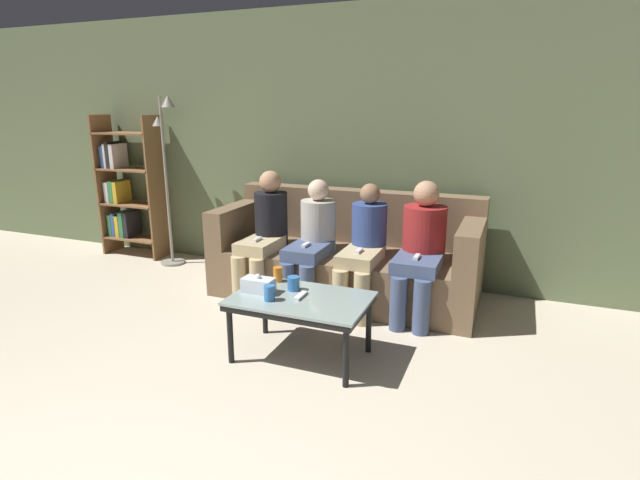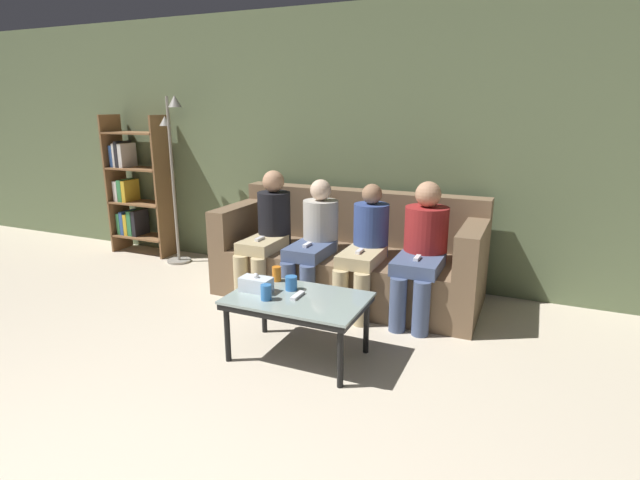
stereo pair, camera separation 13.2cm
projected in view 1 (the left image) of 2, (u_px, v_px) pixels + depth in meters
wall_back at (366, 148)px, 4.78m from camera, size 12.00×0.06×2.60m
couch at (347, 259)px, 4.56m from camera, size 2.35×0.94×0.93m
coffee_table at (301, 303)px, 3.37m from camera, size 0.92×0.59×0.44m
cup_near_left at (294, 284)px, 3.47m from camera, size 0.08×0.08×0.10m
cup_near_right at (269, 293)px, 3.29m from camera, size 0.07×0.07×0.11m
cup_far_center at (278, 274)px, 3.65m from camera, size 0.07×0.07×0.11m
tissue_box at (258, 285)px, 3.44m from camera, size 0.22×0.12×0.13m
game_remote at (301, 296)px, 3.36m from camera, size 0.04×0.15×0.02m
bookshelf at (126, 191)px, 5.72m from camera, size 0.75×0.32×1.59m
standing_lamp at (167, 163)px, 5.24m from camera, size 0.31×0.26×1.79m
seated_person_left_end at (265, 230)px, 4.53m from camera, size 0.31×0.68×1.12m
seated_person_mid_left at (313, 238)px, 4.36m from camera, size 0.31×0.70×1.07m
seated_person_mid_right at (364, 245)px, 4.19m from camera, size 0.31×0.69×1.06m
seated_person_right_end at (421, 245)px, 4.03m from camera, size 0.35×0.71×1.11m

